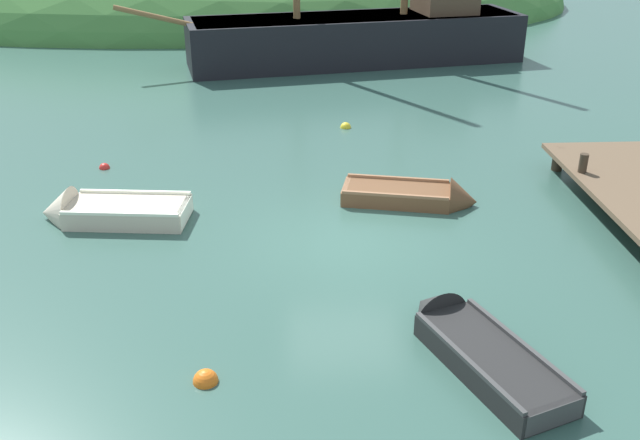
# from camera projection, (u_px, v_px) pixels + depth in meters

# --- Properties ---
(ground_plane) EXTENTS (120.00, 120.00, 0.00)m
(ground_plane) POSITION_uv_depth(u_px,v_px,m) (346.00, 241.00, 14.88)
(ground_plane) COLOR #33564C
(shore_hill) EXTENTS (44.69, 26.18, 10.19)m
(shore_hill) POSITION_uv_depth(u_px,v_px,m) (203.00, 5.00, 44.19)
(shore_hill) COLOR #477F3D
(shore_hill) RESTS_ON ground
(sailing_ship) EXTENTS (16.45, 5.90, 12.97)m
(sailing_ship) POSITION_uv_depth(u_px,v_px,m) (359.00, 44.00, 29.56)
(sailing_ship) COLOR black
(sailing_ship) RESTS_ON ground
(rowboat_outer_left) EXTENTS (3.28, 1.75, 1.08)m
(rowboat_outer_left) POSITION_uv_depth(u_px,v_px,m) (418.00, 198.00, 16.65)
(rowboat_outer_left) COLOR brown
(rowboat_outer_left) RESTS_ON ground
(rowboat_center) EXTENTS (2.26, 3.58, 1.04)m
(rowboat_center) POSITION_uv_depth(u_px,v_px,m) (472.00, 347.00, 11.25)
(rowboat_center) COLOR black
(rowboat_center) RESTS_ON ground
(rowboat_portside) EXTENTS (3.37, 1.57, 1.22)m
(rowboat_portside) POSITION_uv_depth(u_px,v_px,m) (105.00, 214.00, 15.78)
(rowboat_portside) COLOR beige
(rowboat_portside) RESTS_ON ground
(buoy_orange) EXTENTS (0.39, 0.39, 0.39)m
(buoy_orange) POSITION_uv_depth(u_px,v_px,m) (206.00, 381.00, 10.68)
(buoy_orange) COLOR orange
(buoy_orange) RESTS_ON ground
(buoy_red) EXTENTS (0.28, 0.28, 0.28)m
(buoy_red) POSITION_uv_depth(u_px,v_px,m) (105.00, 168.00, 18.72)
(buoy_red) COLOR red
(buoy_red) RESTS_ON ground
(buoy_yellow) EXTENTS (0.33, 0.33, 0.33)m
(buoy_yellow) POSITION_uv_depth(u_px,v_px,m) (346.00, 128.00, 21.85)
(buoy_yellow) COLOR yellow
(buoy_yellow) RESTS_ON ground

